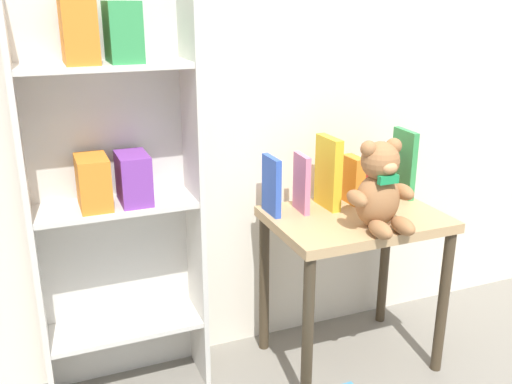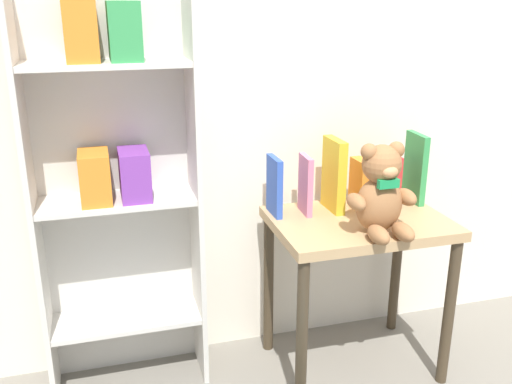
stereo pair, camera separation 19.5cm
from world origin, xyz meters
name	(u,v)px [view 2 (the right image)]	position (x,y,z in m)	size (l,w,h in m)	color
wall_back	(319,29)	(0.00, 1.40, 1.25)	(4.80, 0.06, 2.50)	silver
bookshelf_side	(114,174)	(-0.78, 1.26, 0.80)	(0.55, 0.22, 1.42)	beige
display_table	(358,244)	(0.06, 1.09, 0.51)	(0.62, 0.44, 0.61)	tan
teddy_bear	(381,193)	(0.06, 0.96, 0.75)	(0.23, 0.21, 0.31)	#99663D
book_standing_blue	(274,186)	(-0.22, 1.22, 0.72)	(0.02, 0.12, 0.21)	#2D51B7
book_standing_pink	(305,185)	(-0.11, 1.20, 0.72)	(0.02, 0.11, 0.22)	#D17093
book_standing_yellow	(334,175)	(0.00, 1.20, 0.75)	(0.03, 0.14, 0.27)	gold
book_standing_orange	(360,183)	(0.11, 1.21, 0.70)	(0.04, 0.11, 0.18)	orange
book_standing_red	(389,179)	(0.23, 1.20, 0.71)	(0.04, 0.13, 0.20)	red
book_standing_green	(415,168)	(0.34, 1.21, 0.74)	(0.02, 0.14, 0.27)	#33934C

